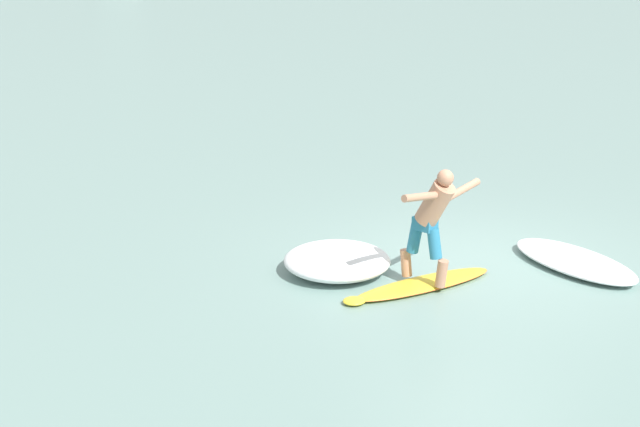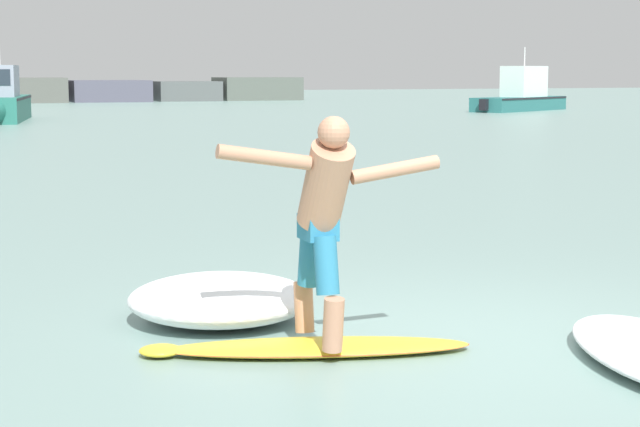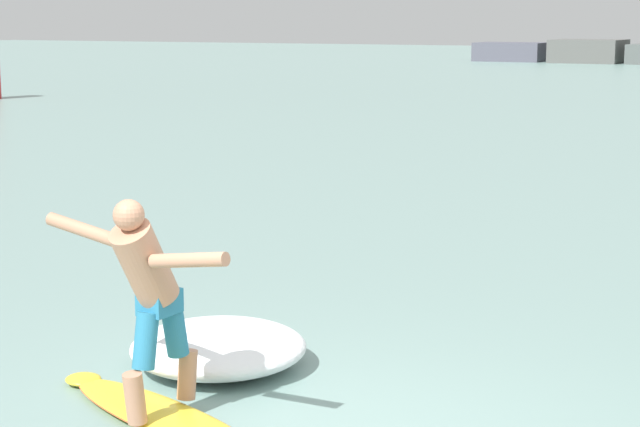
# 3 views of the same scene
# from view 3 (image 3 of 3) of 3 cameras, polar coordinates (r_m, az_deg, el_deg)

# --- Properties ---
(surfboard) EXTENTS (2.18, 1.10, 0.21)m
(surfboard) POSITION_cam_3_polar(r_m,az_deg,el_deg) (7.43, -8.55, -10.56)
(surfboard) COLOR yellow
(surfboard) RESTS_ON ground
(surfer) EXTENTS (1.47, 0.76, 1.49)m
(surfer) POSITION_cam_3_polar(r_m,az_deg,el_deg) (7.05, -9.14, -3.98)
(surfer) COLOR tan
(surfer) RESTS_ON surfboard
(wave_foam_at_nose) EXTENTS (1.61, 1.61, 0.33)m
(wave_foam_at_nose) POSITION_cam_3_polar(r_m,az_deg,el_deg) (8.39, -5.44, -7.11)
(wave_foam_at_nose) COLOR white
(wave_foam_at_nose) RESTS_ON ground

